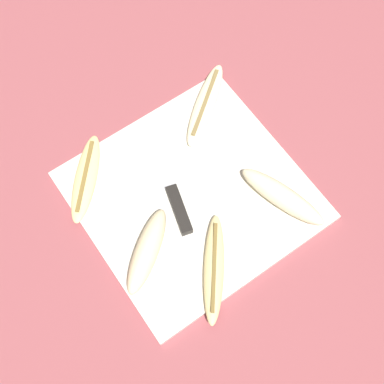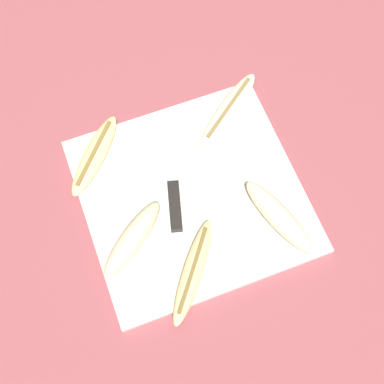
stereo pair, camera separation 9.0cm
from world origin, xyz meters
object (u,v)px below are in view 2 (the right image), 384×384
(banana_bright_far, at_px, (279,217))
(banana_spotted_left, at_px, (193,271))
(banana_golden_short, at_px, (95,155))
(knife, at_px, (174,195))
(banana_cream_curved, at_px, (133,238))
(banana_pale_long, at_px, (228,110))

(banana_bright_far, distance_m, banana_spotted_left, 0.17)
(banana_golden_short, distance_m, banana_bright_far, 0.35)
(knife, distance_m, banana_cream_curved, 0.11)
(banana_pale_long, relative_size, banana_golden_short, 1.12)
(knife, height_order, banana_spotted_left, banana_spotted_left)
(banana_bright_far, height_order, banana_spotted_left, banana_bright_far)
(banana_spotted_left, bearing_deg, banana_cream_curved, 131.13)
(banana_pale_long, xyz_separation_m, banana_spotted_left, (-0.17, -0.27, 0.00))
(knife, relative_size, banana_cream_curved, 1.43)
(banana_golden_short, xyz_separation_m, banana_spotted_left, (0.09, -0.26, 0.00))
(banana_pale_long, bearing_deg, banana_golden_short, -179.27)
(banana_golden_short, distance_m, banana_spotted_left, 0.28)
(banana_cream_curved, bearing_deg, knife, 30.01)
(banana_golden_short, xyz_separation_m, banana_bright_far, (0.26, -0.23, 0.01))
(banana_spotted_left, bearing_deg, banana_pale_long, 57.08)
(knife, height_order, banana_bright_far, banana_bright_far)
(banana_bright_far, xyz_separation_m, banana_spotted_left, (-0.17, -0.03, -0.01))
(banana_spotted_left, xyz_separation_m, banana_cream_curved, (-0.08, 0.09, 0.01))
(knife, xyz_separation_m, banana_spotted_left, (-0.02, -0.14, 0.00))
(banana_cream_curved, bearing_deg, banana_spotted_left, -48.87)
(knife, xyz_separation_m, banana_cream_curved, (-0.09, -0.05, 0.01))
(banana_bright_far, relative_size, banana_spotted_left, 1.01)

